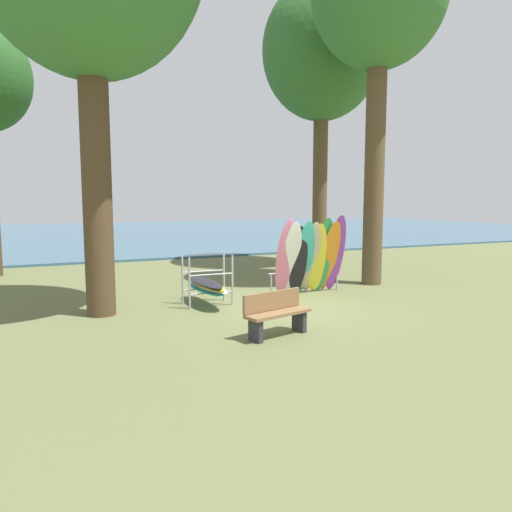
# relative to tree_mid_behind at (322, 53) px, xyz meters

# --- Properties ---
(ground_plane) EXTENTS (80.00, 80.00, 0.00)m
(ground_plane) POSITION_rel_tree_mid_behind_xyz_m (-4.66, -5.98, -8.15)
(ground_plane) COLOR #60663D
(lake_water) EXTENTS (80.00, 36.00, 0.10)m
(lake_water) POSITION_rel_tree_mid_behind_xyz_m (-4.66, 22.32, -8.10)
(lake_water) COLOR #38607A
(lake_water) RESTS_ON ground
(tree_mid_behind) EXTENTS (4.54, 4.54, 10.85)m
(tree_mid_behind) POSITION_rel_tree_mid_behind_xyz_m (0.00, 0.00, 0.00)
(tree_mid_behind) COLOR brown
(tree_mid_behind) RESTS_ON ground
(leaning_board_pile) EXTENTS (2.16, 1.02, 2.20)m
(leaning_board_pile) POSITION_rel_tree_mid_behind_xyz_m (-3.28, -4.84, -7.12)
(leaning_board_pile) COLOR pink
(leaning_board_pile) RESTS_ON ground
(board_storage_rack) EXTENTS (1.15, 2.13, 1.25)m
(board_storage_rack) POSITION_rel_tree_mid_behind_xyz_m (-6.39, -5.02, -7.65)
(board_storage_rack) COLOR #9EA0A5
(board_storage_rack) RESTS_ON ground
(park_bench) EXTENTS (1.46, 0.76, 0.85)m
(park_bench) POSITION_rel_tree_mid_behind_xyz_m (-6.07, -8.21, -7.69)
(park_bench) COLOR #2D2D33
(park_bench) RESTS_ON ground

